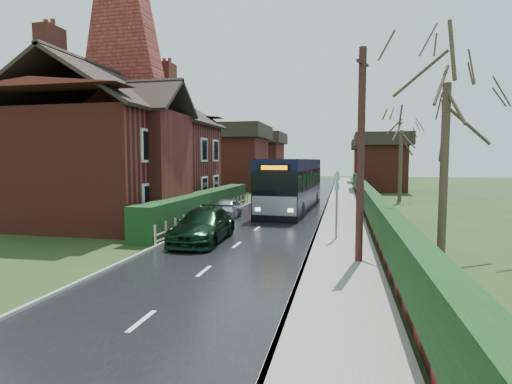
% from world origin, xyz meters
% --- Properties ---
extents(ground, '(140.00, 140.00, 0.00)m').
position_xyz_m(ground, '(0.00, 0.00, 0.00)').
color(ground, '#2D431C').
rests_on(ground, ground).
extents(road, '(6.00, 100.00, 0.02)m').
position_xyz_m(road, '(0.00, 10.00, 0.01)').
color(road, black).
rests_on(road, ground).
extents(pavement, '(2.50, 100.00, 0.14)m').
position_xyz_m(pavement, '(4.25, 10.00, 0.07)').
color(pavement, slate).
rests_on(pavement, ground).
extents(kerb_right, '(0.12, 100.00, 0.14)m').
position_xyz_m(kerb_right, '(3.05, 10.00, 0.07)').
color(kerb_right, gray).
rests_on(kerb_right, ground).
extents(kerb_left, '(0.12, 100.00, 0.10)m').
position_xyz_m(kerb_left, '(-3.05, 10.00, 0.05)').
color(kerb_left, gray).
rests_on(kerb_left, ground).
extents(front_hedge, '(1.20, 16.00, 1.60)m').
position_xyz_m(front_hedge, '(-3.90, 5.00, 0.80)').
color(front_hedge, black).
rests_on(front_hedge, ground).
extents(picket_fence, '(0.10, 16.00, 0.90)m').
position_xyz_m(picket_fence, '(-3.15, 5.00, 0.45)').
color(picket_fence, tan).
rests_on(picket_fence, ground).
extents(right_wall_hedge, '(0.60, 50.00, 1.80)m').
position_xyz_m(right_wall_hedge, '(5.80, 10.00, 1.02)').
color(right_wall_hedge, maroon).
rests_on(right_wall_hedge, ground).
extents(brick_house, '(9.30, 14.60, 10.30)m').
position_xyz_m(brick_house, '(-8.73, 4.78, 4.38)').
color(brick_house, maroon).
rests_on(brick_house, ground).
extents(bus, '(3.25, 11.88, 3.57)m').
position_xyz_m(bus, '(0.80, 9.89, 1.77)').
color(bus, black).
rests_on(bus, ground).
extents(car_silver, '(1.60, 3.63, 1.22)m').
position_xyz_m(car_silver, '(-2.54, 5.07, 0.61)').
color(car_silver, '#BABABF').
rests_on(car_silver, ground).
extents(car_green, '(2.13, 4.90, 1.40)m').
position_xyz_m(car_green, '(-1.60, -1.60, 0.70)').
color(car_green, black).
rests_on(car_green, ground).
extents(car_distant, '(1.78, 4.54, 1.47)m').
position_xyz_m(car_distant, '(-1.18, 41.31, 0.74)').
color(car_distant, black).
rests_on(car_distant, ground).
extents(bus_stop_sign, '(0.22, 0.45, 3.03)m').
position_xyz_m(bus_stop_sign, '(4.00, -0.46, 2.00)').
color(bus_stop_sign, slate).
rests_on(bus_stop_sign, ground).
extents(telegraph_pole, '(0.44, 0.88, 7.16)m').
position_xyz_m(telegraph_pole, '(4.80, -4.08, 3.62)').
color(telegraph_pole, black).
rests_on(telegraph_pole, ground).
extents(tree_right_near, '(4.19, 4.19, 9.04)m').
position_xyz_m(tree_right_near, '(7.91, -1.73, 6.76)').
color(tree_right_near, '#3D2F24').
rests_on(tree_right_near, ground).
extents(tree_right_far, '(4.44, 4.44, 8.58)m').
position_xyz_m(tree_right_far, '(9.00, 17.91, 6.41)').
color(tree_right_far, '#3B2E23').
rests_on(tree_right_far, ground).
extents(tree_house_side, '(4.61, 4.61, 10.49)m').
position_xyz_m(tree_house_side, '(-9.97, 12.20, 7.83)').
color(tree_house_side, '#362B20').
rests_on(tree_house_side, ground).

